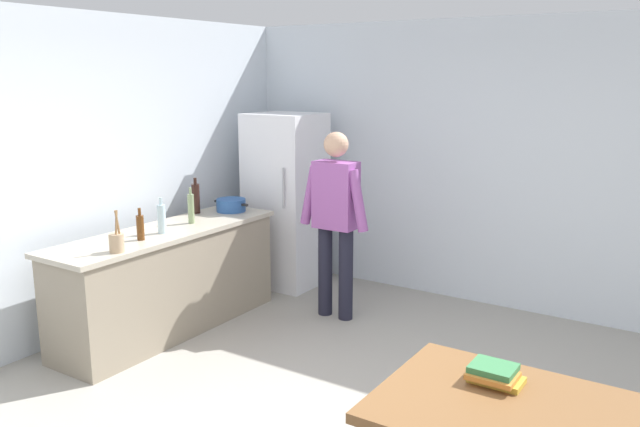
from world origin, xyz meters
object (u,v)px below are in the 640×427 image
object	(u,v)px
person	(336,213)
bottle_beer_brown	(140,227)
bottle_water_clear	(162,218)
refrigerator	(286,200)
bottle_wine_dark	(196,198)
book_stack	(494,374)
utensil_jar	(117,242)
cooking_pot	(231,205)
bottle_vinegar_tall	(191,208)

from	to	relation	value
person	bottle_beer_brown	size ratio (longest dim) A/B	6.54
bottle_beer_brown	bottle_water_clear	bearing A→B (deg)	95.40
refrigerator	person	xyz separation A→B (m)	(0.95, -0.55, 0.08)
refrigerator	bottle_wine_dark	world-z (taller)	refrigerator
bottle_wine_dark	book_stack	world-z (taller)	bottle_wine_dark
bottle_beer_brown	bottle_wine_dark	world-z (taller)	bottle_wine_dark
bottle_wine_dark	bottle_water_clear	xyz separation A→B (m)	(0.31, -0.73, -0.02)
utensil_jar	person	bearing A→B (deg)	64.62
refrigerator	cooking_pot	bearing A→B (deg)	-99.52
refrigerator	book_stack	size ratio (longest dim) A/B	7.27
bottle_vinegar_tall	utensil_jar	bearing A→B (deg)	-78.31
bottle_wine_dark	refrigerator	bearing A→B (deg)	70.65
cooking_pot	bottle_water_clear	size ratio (longest dim) A/B	1.33
bottle_beer_brown	bottle_water_clear	size ratio (longest dim) A/B	0.87
bottle_beer_brown	bottle_water_clear	world-z (taller)	bottle_water_clear
utensil_jar	bottle_beer_brown	size ratio (longest dim) A/B	1.23
refrigerator	bottle_wine_dark	xyz separation A→B (m)	(-0.34, -0.97, 0.15)
person	bottle_vinegar_tall	world-z (taller)	person
refrigerator	utensil_jar	distance (m)	2.30
person	bottle_water_clear	bearing A→B (deg)	-130.32
refrigerator	bottle_water_clear	distance (m)	1.71
person	bottle_water_clear	world-z (taller)	person
cooking_pot	bottle_vinegar_tall	bearing A→B (deg)	-86.28
refrigerator	utensil_jar	xyz separation A→B (m)	(0.12, -2.30, 0.08)
bottle_vinegar_tall	bottle_wine_dark	xyz separation A→B (m)	(-0.26, 0.33, 0.01)
cooking_pot	bottle_wine_dark	distance (m)	0.34
book_stack	bottle_vinegar_tall	bearing A→B (deg)	158.83
bottle_wine_dark	bottle_vinegar_tall	bearing A→B (deg)	-52.15
refrigerator	bottle_water_clear	bearing A→B (deg)	-90.96
bottle_vinegar_tall	book_stack	distance (m)	3.37
refrigerator	book_stack	xyz separation A→B (m)	(3.05, -2.52, -0.11)
utensil_jar	bottle_beer_brown	bearing A→B (deg)	110.25
person	book_stack	bearing A→B (deg)	-43.10
refrigerator	bottle_vinegar_tall	size ratio (longest dim) A/B	5.62
person	bottle_beer_brown	xyz separation A→B (m)	(-0.95, -1.40, 0.03)
bottle_vinegar_tall	book_stack	bearing A→B (deg)	-21.17
bottle_vinegar_tall	bottle_water_clear	world-z (taller)	bottle_vinegar_tall
bottle_vinegar_tall	book_stack	world-z (taller)	bottle_vinegar_tall
cooking_pot	bottle_water_clear	xyz separation A→B (m)	(0.09, -0.98, 0.07)
refrigerator	bottle_beer_brown	world-z (taller)	refrigerator
refrigerator	bottle_wine_dark	size ratio (longest dim) A/B	5.29
bottle_wine_dark	book_stack	xyz separation A→B (m)	(3.39, -1.55, -0.25)
utensil_jar	bottle_vinegar_tall	bearing A→B (deg)	101.69
bottle_beer_brown	bottle_wine_dark	bearing A→B (deg)	108.92
book_stack	refrigerator	bearing A→B (deg)	140.45
bottle_wine_dark	person	bearing A→B (deg)	18.02
person	cooking_pot	bearing A→B (deg)	-170.85
person	bottle_vinegar_tall	xyz separation A→B (m)	(-1.03, -0.75, 0.06)
person	book_stack	distance (m)	2.88
cooking_pot	bottle_water_clear	distance (m)	0.99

